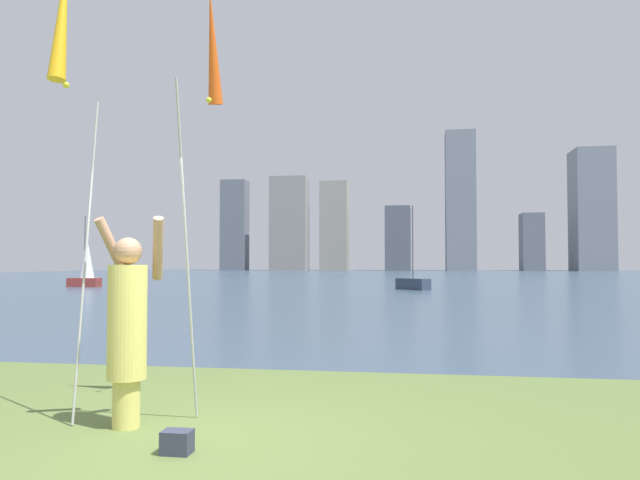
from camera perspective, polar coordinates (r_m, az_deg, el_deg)
ground at (r=56.01m, az=7.23°, el=-3.71°), size 120.00×138.00×0.12m
person at (r=6.00m, az=-17.57°, el=-7.40°), size 0.72×0.53×1.96m
kite_flag_left at (r=6.35m, az=-22.88°, el=17.92°), size 0.16×0.81×4.45m
kite_flag_right at (r=6.86m, az=-10.13°, el=16.52°), size 0.16×1.19×4.44m
bag at (r=5.25m, az=-13.24°, el=-17.94°), size 0.23×0.17×0.18m
sailboat_1 at (r=34.65m, az=8.70°, el=-4.02°), size 2.01×2.11×4.73m
sailboat_4 at (r=41.05m, az=-21.06°, el=-2.21°), size 1.96×1.12×4.46m
skyline_tower_0 at (r=119.58m, az=-7.99°, el=1.37°), size 4.87×3.71×17.48m
skyline_tower_1 at (r=115.25m, az=-2.90°, el=1.53°), size 6.92×4.28×17.68m
skyline_tower_2 at (r=117.23m, az=1.39°, el=1.30°), size 5.20×5.29×16.99m
skyline_tower_3 at (r=114.29m, az=7.32°, el=0.11°), size 4.59×7.58×11.84m
skyline_tower_4 at (r=114.94m, az=13.01°, el=3.57°), size 5.32×5.25×25.57m
skyline_tower_5 at (r=118.93m, az=19.22°, el=-0.18°), size 3.88×4.93×10.56m
skyline_tower_6 at (r=121.34m, az=24.09°, el=2.57°), size 6.57×7.58×22.07m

